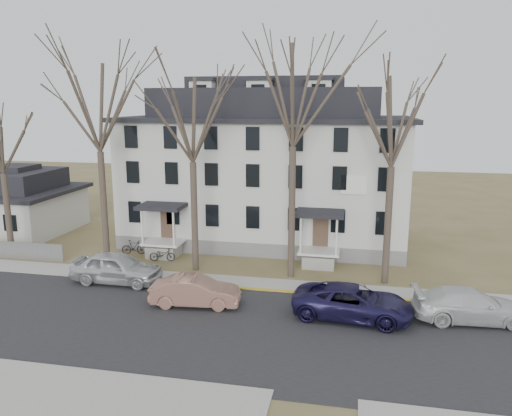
% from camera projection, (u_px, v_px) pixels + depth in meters
% --- Properties ---
extents(ground, '(120.00, 120.00, 0.00)m').
position_uv_depth(ground, '(237.00, 353.00, 20.89)').
color(ground, brown).
rests_on(ground, ground).
extents(main_road, '(120.00, 10.00, 0.04)m').
position_uv_depth(main_road, '(247.00, 332.00, 22.81)').
color(main_road, '#27272A').
rests_on(main_road, ground).
extents(far_sidewalk, '(120.00, 2.00, 0.08)m').
position_uv_depth(far_sidewalk, '(269.00, 286.00, 28.56)').
color(far_sidewalk, '#A09F97').
rests_on(far_sidewalk, ground).
extents(yellow_curb, '(14.00, 0.25, 0.06)m').
position_uv_depth(yellow_curb, '(358.00, 298.00, 26.73)').
color(yellow_curb, gold).
rests_on(yellow_curb, ground).
extents(boarding_house, '(20.80, 12.36, 12.05)m').
position_uv_depth(boarding_house, '(266.00, 169.00, 37.37)').
color(boarding_house, slate).
rests_on(boarding_house, ground).
extents(small_house, '(8.70, 8.70, 5.00)m').
position_uv_depth(small_house, '(17.00, 204.00, 40.02)').
color(small_house, silver).
rests_on(small_house, ground).
extents(tree_far_left, '(8.40, 8.40, 13.72)m').
position_uv_depth(tree_far_left, '(97.00, 101.00, 30.26)').
color(tree_far_left, '#473B31').
rests_on(tree_far_left, ground).
extents(tree_mid_left, '(7.80, 7.80, 12.74)m').
position_uv_depth(tree_mid_left, '(192.00, 114.00, 29.25)').
color(tree_mid_left, '#473B31').
rests_on(tree_mid_left, ground).
extents(tree_center, '(9.00, 9.00, 14.70)m').
position_uv_depth(tree_center, '(294.00, 88.00, 27.78)').
color(tree_center, '#473B31').
rests_on(tree_center, ground).
extents(tree_mid_right, '(7.80, 7.80, 12.74)m').
position_uv_depth(tree_mid_right, '(394.00, 115.00, 27.02)').
color(tree_mid_right, '#473B31').
rests_on(tree_mid_right, ground).
extents(tree_bungalow, '(6.60, 6.60, 10.78)m').
position_uv_depth(tree_bungalow, '(0.00, 137.00, 32.08)').
color(tree_bungalow, '#473B31').
rests_on(tree_bungalow, ground).
extents(car_silver, '(5.30, 2.19, 1.79)m').
position_uv_depth(car_silver, '(117.00, 268.00, 28.79)').
color(car_silver, silver).
rests_on(car_silver, ground).
extents(car_tan, '(4.73, 2.08, 1.51)m').
position_uv_depth(car_tan, '(195.00, 292.00, 25.58)').
color(car_tan, '#946555').
rests_on(car_tan, ground).
extents(car_navy, '(5.97, 3.18, 1.60)m').
position_uv_depth(car_navy, '(353.00, 303.00, 24.07)').
color(car_navy, '#1B173E').
rests_on(car_navy, ground).
extents(car_white, '(5.58, 2.75, 1.56)m').
position_uv_depth(car_white, '(470.00, 306.00, 23.75)').
color(car_white, silver).
rests_on(car_white, ground).
extents(bicycle_left, '(1.77, 0.85, 0.89)m').
position_uv_depth(bicycle_left, '(162.00, 255.00, 32.75)').
color(bicycle_left, black).
rests_on(bicycle_left, ground).
extents(bicycle_right, '(1.72, 0.87, 1.00)m').
position_uv_depth(bicycle_right, '(134.00, 248.00, 34.22)').
color(bicycle_right, black).
rests_on(bicycle_right, ground).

